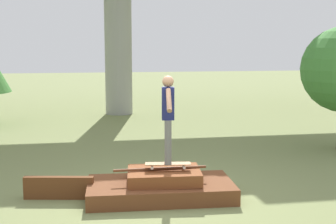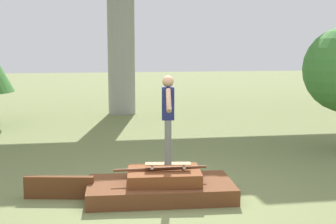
{
  "view_description": "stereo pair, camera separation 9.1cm",
  "coord_description": "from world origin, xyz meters",
  "views": [
    {
      "loc": [
        -1.31,
        -8.32,
        2.83
      ],
      "look_at": [
        0.13,
        -0.07,
        1.62
      ],
      "focal_mm": 50.0,
      "sensor_mm": 36.0,
      "label": 1
    },
    {
      "loc": [
        -1.22,
        -8.33,
        2.83
      ],
      "look_at": [
        0.13,
        -0.07,
        1.62
      ],
      "focal_mm": 50.0,
      "sensor_mm": 36.0,
      "label": 2
    }
  ],
  "objects": [
    {
      "name": "scrap_plank_loose",
      "position": [
        -1.86,
        0.24,
        0.21
      ],
      "size": [
        1.29,
        0.36,
        0.42
      ],
      "color": "#5B3319",
      "rests_on": "ground_plane"
    },
    {
      "name": "skater",
      "position": [
        0.13,
        -0.07,
        1.6
      ],
      "size": [
        0.25,
        1.22,
        1.61
      ],
      "color": "slate",
      "rests_on": "skateboard"
    },
    {
      "name": "skateboard",
      "position": [
        0.13,
        -0.07,
        0.65
      ],
      "size": [
        0.86,
        0.33,
        0.09
      ],
      "color": "brown",
      "rests_on": "scrap_pile"
    },
    {
      "name": "scrap_pile",
      "position": [
        0.01,
        -0.0,
        0.21
      ],
      "size": [
        2.76,
        1.51,
        0.58
      ],
      "color": "brown",
      "rests_on": "ground_plane"
    },
    {
      "name": "ground_plane",
      "position": [
        0.0,
        0.0,
        0.0
      ],
      "size": [
        80.0,
        80.0,
        0.0
      ],
      "primitive_type": "plane",
      "color": "olive"
    }
  ]
}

